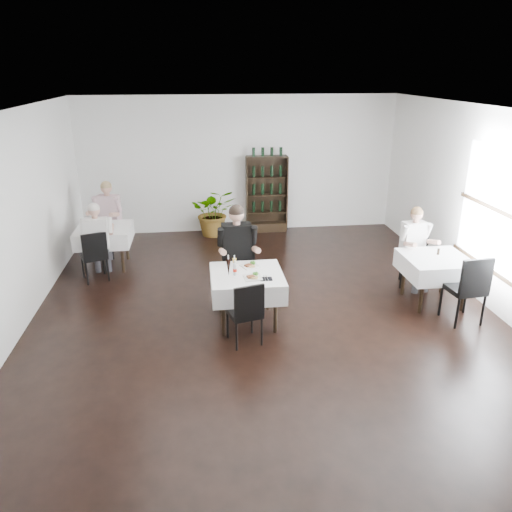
{
  "coord_description": "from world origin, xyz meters",
  "views": [
    {
      "loc": [
        -0.96,
        -6.55,
        3.53
      ],
      "look_at": [
        -0.14,
        0.2,
        0.96
      ],
      "focal_mm": 35.0,
      "sensor_mm": 36.0,
      "label": 1
    }
  ],
  "objects": [
    {
      "name": "right_chair_far",
      "position": [
        2.69,
        1.05,
        0.55
      ],
      "size": [
        0.57,
        0.57,
        0.96
      ],
      "color": "black",
      "rests_on": "ground"
    },
    {
      "name": "wine_shelf",
      "position": [
        0.6,
        4.31,
        0.85
      ],
      "size": [
        0.9,
        0.28,
        1.75
      ],
      "color": "black",
      "rests_on": "ground"
    },
    {
      "name": "coke_bottle",
      "position": [
        -0.47,
        -0.03,
        0.86
      ],
      "size": [
        0.06,
        0.06,
        0.22
      ],
      "color": "silver",
      "rests_on": "main_table"
    },
    {
      "name": "main_chair_far",
      "position": [
        -0.31,
        0.74,
        0.55
      ],
      "size": [
        0.48,
        0.48,
        0.96
      ],
      "color": "black",
      "rests_on": "ground"
    },
    {
      "name": "plate_near",
      "position": [
        -0.23,
        -0.17,
        0.79
      ],
      "size": [
        0.26,
        0.26,
        0.08
      ],
      "color": "white",
      "rests_on": "main_table"
    },
    {
      "name": "window_right",
      "position": [
        3.48,
        0.0,
        1.5
      ],
      "size": [
        0.06,
        2.3,
        1.85
      ],
      "color": "white",
      "rests_on": "room_shell"
    },
    {
      "name": "main_table",
      "position": [
        -0.3,
        0.0,
        0.62
      ],
      "size": [
        1.03,
        1.03,
        0.77
      ],
      "color": "black",
      "rests_on": "ground"
    },
    {
      "name": "main_chair_near",
      "position": [
        -0.37,
        -0.64,
        0.52
      ],
      "size": [
        0.51,
        0.51,
        0.91
      ],
      "color": "black",
      "rests_on": "ground"
    },
    {
      "name": "left_table",
      "position": [
        -2.7,
        2.5,
        0.62
      ],
      "size": [
        0.98,
        0.98,
        0.77
      ],
      "color": "black",
      "rests_on": "ground"
    },
    {
      "name": "potted_tree",
      "position": [
        -0.6,
        4.15,
        0.54
      ],
      "size": [
        0.98,
        0.85,
        1.07
      ],
      "primitive_type": "imported",
      "rotation": [
        0.0,
        0.0,
        0.02
      ],
      "color": "#276020",
      "rests_on": "ground"
    },
    {
      "name": "left_chair_near",
      "position": [
        -2.77,
        1.81,
        0.52
      ],
      "size": [
        0.54,
        0.54,
        0.91
      ],
      "color": "black",
      "rests_on": "ground"
    },
    {
      "name": "pepper_mill",
      "position": [
        2.78,
        0.41,
        0.82
      ],
      "size": [
        0.05,
        0.05,
        0.1
      ],
      "primitive_type": "cylinder",
      "rotation": [
        0.0,
        0.0,
        -0.28
      ],
      "color": "black",
      "rests_on": "right_table"
    },
    {
      "name": "napkin_cutlery",
      "position": [
        -0.05,
        -0.23,
        0.78
      ],
      "size": [
        0.17,
        0.19,
        0.02
      ],
      "color": "black",
      "rests_on": "main_table"
    },
    {
      "name": "left_chair_far",
      "position": [
        -2.77,
        3.21,
        0.61
      ],
      "size": [
        0.6,
        0.6,
        1.07
      ],
      "color": "black",
      "rests_on": "ground"
    },
    {
      "name": "diner_left_far",
      "position": [
        -2.72,
        3.17,
        0.86
      ],
      "size": [
        0.62,
        0.66,
        1.48
      ],
      "color": "#3E3F46",
      "rests_on": "ground"
    },
    {
      "name": "plate_far",
      "position": [
        -0.22,
        0.26,
        0.79
      ],
      "size": [
        0.32,
        0.32,
        0.08
      ],
      "color": "white",
      "rests_on": "main_table"
    },
    {
      "name": "pilsner_dark",
      "position": [
        -0.56,
        -0.04,
        0.9
      ],
      "size": [
        0.07,
        0.07,
        0.31
      ],
      "color": "black",
      "rests_on": "main_table"
    },
    {
      "name": "room_shell",
      "position": [
        0.0,
        0.0,
        1.5
      ],
      "size": [
        9.0,
        9.0,
        9.0
      ],
      "color": "black",
      "rests_on": "ground"
    },
    {
      "name": "diner_right_far",
      "position": [
        2.64,
        0.94,
        0.81
      ],
      "size": [
        0.56,
        0.58,
        1.39
      ],
      "color": "#3E3F46",
      "rests_on": "ground"
    },
    {
      "name": "pilsner_lager",
      "position": [
        -0.47,
        0.09,
        0.87
      ],
      "size": [
        0.06,
        0.06,
        0.26
      ],
      "color": "gold",
      "rests_on": "main_table"
    },
    {
      "name": "right_chair_near",
      "position": [
        2.86,
        -0.43,
        0.6
      ],
      "size": [
        0.53,
        0.53,
        1.06
      ],
      "color": "black",
      "rests_on": "ground"
    },
    {
      "name": "diner_main",
      "position": [
        -0.38,
        0.63,
        0.93
      ],
      "size": [
        0.62,
        0.62,
        1.6
      ],
      "color": "#3E3F46",
      "rests_on": "ground"
    },
    {
      "name": "right_table",
      "position": [
        2.7,
        0.3,
        0.62
      ],
      "size": [
        0.98,
        0.98,
        0.77
      ],
      "color": "black",
      "rests_on": "ground"
    },
    {
      "name": "diner_left_near",
      "position": [
        -2.71,
        1.96,
        0.81
      ],
      "size": [
        0.54,
        0.54,
        1.4
      ],
      "color": "#3E3F46",
      "rests_on": "ground"
    }
  ]
}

